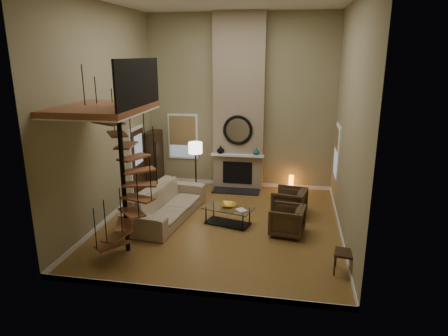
% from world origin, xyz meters
% --- Properties ---
extents(ground, '(6.00, 6.50, 0.01)m').
position_xyz_m(ground, '(0.00, 0.00, -0.01)').
color(ground, olive).
rests_on(ground, ground).
extents(back_wall, '(6.00, 0.02, 5.50)m').
position_xyz_m(back_wall, '(0.00, 3.25, 2.75)').
color(back_wall, '#958960').
rests_on(back_wall, ground).
extents(front_wall, '(6.00, 0.02, 5.50)m').
position_xyz_m(front_wall, '(0.00, -3.25, 2.75)').
color(front_wall, '#958960').
rests_on(front_wall, ground).
extents(left_wall, '(0.02, 6.50, 5.50)m').
position_xyz_m(left_wall, '(-3.00, 0.00, 2.75)').
color(left_wall, '#958960').
rests_on(left_wall, ground).
extents(right_wall, '(0.02, 6.50, 5.50)m').
position_xyz_m(right_wall, '(3.00, 0.00, 2.75)').
color(right_wall, '#958960').
rests_on(right_wall, ground).
extents(baseboard_back, '(6.00, 0.02, 0.12)m').
position_xyz_m(baseboard_back, '(0.00, 3.24, 0.06)').
color(baseboard_back, white).
rests_on(baseboard_back, ground).
extents(baseboard_front, '(6.00, 0.02, 0.12)m').
position_xyz_m(baseboard_front, '(0.00, -3.24, 0.06)').
color(baseboard_front, white).
rests_on(baseboard_front, ground).
extents(baseboard_left, '(0.02, 6.50, 0.12)m').
position_xyz_m(baseboard_left, '(-2.99, 0.00, 0.06)').
color(baseboard_left, white).
rests_on(baseboard_left, ground).
extents(baseboard_right, '(0.02, 6.50, 0.12)m').
position_xyz_m(baseboard_right, '(2.99, 0.00, 0.06)').
color(baseboard_right, white).
rests_on(baseboard_right, ground).
extents(chimney_breast, '(1.60, 0.38, 5.50)m').
position_xyz_m(chimney_breast, '(0.00, 3.06, 2.75)').
color(chimney_breast, '#907A5E').
rests_on(chimney_breast, ground).
extents(hearth, '(1.50, 0.60, 0.04)m').
position_xyz_m(hearth, '(0.00, 2.57, 0.02)').
color(hearth, black).
rests_on(hearth, ground).
extents(firebox, '(0.95, 0.02, 0.72)m').
position_xyz_m(firebox, '(0.00, 2.86, 0.55)').
color(firebox, black).
rests_on(firebox, chimney_breast).
extents(mantel, '(1.70, 0.18, 0.06)m').
position_xyz_m(mantel, '(0.00, 2.78, 1.15)').
color(mantel, white).
rests_on(mantel, chimney_breast).
extents(mirror_frame, '(0.94, 0.10, 0.94)m').
position_xyz_m(mirror_frame, '(0.00, 2.84, 1.95)').
color(mirror_frame, black).
rests_on(mirror_frame, chimney_breast).
extents(mirror_disc, '(0.80, 0.01, 0.80)m').
position_xyz_m(mirror_disc, '(0.00, 2.85, 1.95)').
color(mirror_disc, white).
rests_on(mirror_disc, chimney_breast).
extents(vase_left, '(0.24, 0.24, 0.25)m').
position_xyz_m(vase_left, '(-0.55, 2.82, 1.30)').
color(vase_left, black).
rests_on(vase_left, mantel).
extents(vase_right, '(0.20, 0.20, 0.21)m').
position_xyz_m(vase_right, '(0.60, 2.82, 1.28)').
color(vase_right, '#174A52').
rests_on(vase_right, mantel).
extents(window_back, '(1.02, 0.06, 1.52)m').
position_xyz_m(window_back, '(-1.90, 3.22, 1.62)').
color(window_back, white).
rests_on(window_back, back_wall).
extents(window_right, '(0.06, 1.02, 1.52)m').
position_xyz_m(window_right, '(2.97, 2.00, 1.63)').
color(window_right, white).
rests_on(window_right, right_wall).
extents(entry_door, '(0.10, 1.05, 2.16)m').
position_xyz_m(entry_door, '(-2.95, 1.80, 1.05)').
color(entry_door, white).
rests_on(entry_door, ground).
extents(loft, '(1.70, 2.20, 1.09)m').
position_xyz_m(loft, '(-2.04, -1.80, 3.24)').
color(loft, '#965331').
rests_on(loft, left_wall).
extents(spiral_stair, '(1.47, 1.47, 4.06)m').
position_xyz_m(spiral_stair, '(-1.78, -1.79, 1.78)').
color(spiral_stair, black).
rests_on(spiral_stair, ground).
extents(hutch, '(0.37, 0.78, 1.75)m').
position_xyz_m(hutch, '(-2.77, 2.79, 0.95)').
color(hutch, '#321F10').
rests_on(hutch, ground).
extents(sofa, '(1.50, 3.08, 0.87)m').
position_xyz_m(sofa, '(-1.53, 0.18, 0.40)').
color(sofa, tan).
rests_on(sofa, ground).
extents(armchair_near, '(1.02, 1.00, 0.79)m').
position_xyz_m(armchair_near, '(1.79, 0.91, 0.35)').
color(armchair_near, '#44311F').
rests_on(armchair_near, ground).
extents(armchair_far, '(0.92, 0.90, 0.74)m').
position_xyz_m(armchair_far, '(1.76, -0.33, 0.35)').
color(armchair_far, '#44311F').
rests_on(armchair_far, ground).
extents(coffee_table, '(1.38, 0.93, 0.46)m').
position_xyz_m(coffee_table, '(0.17, 0.02, 0.28)').
color(coffee_table, silver).
rests_on(coffee_table, ground).
extents(bowl, '(0.42, 0.42, 0.10)m').
position_xyz_m(bowl, '(0.17, 0.07, 0.50)').
color(bowl, '#C08B22').
rests_on(bowl, coffee_table).
extents(book, '(0.34, 0.35, 0.03)m').
position_xyz_m(book, '(0.52, -0.13, 0.46)').
color(book, gray).
rests_on(book, coffee_table).
extents(floor_lamp, '(0.41, 0.41, 1.72)m').
position_xyz_m(floor_lamp, '(-1.14, 1.90, 1.41)').
color(floor_lamp, black).
rests_on(floor_lamp, ground).
extents(accent_lamp, '(0.15, 0.15, 0.52)m').
position_xyz_m(accent_lamp, '(1.73, 2.99, 0.25)').
color(accent_lamp, orange).
rests_on(accent_lamp, ground).
extents(side_chair, '(0.49, 0.47, 0.93)m').
position_xyz_m(side_chair, '(2.97, -1.96, 0.53)').
color(side_chair, '#321F10').
rests_on(side_chair, ground).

